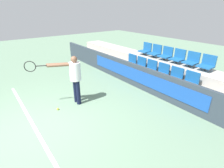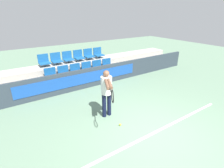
% 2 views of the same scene
% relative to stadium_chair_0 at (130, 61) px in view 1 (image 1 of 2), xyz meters
% --- Properties ---
extents(ground_plane, '(30.00, 30.00, 0.00)m').
position_rel_stadium_chair_0_xyz_m(ground_plane, '(1.42, -4.59, -0.64)').
color(ground_plane, slate).
extents(court_baseline, '(6.07, 0.08, 0.01)m').
position_rel_stadium_chair_0_xyz_m(court_baseline, '(1.42, -4.56, -0.63)').
color(court_baseline, white).
rests_on(court_baseline, ground).
extents(barrier_wall, '(12.22, 0.14, 0.87)m').
position_rel_stadium_chair_0_xyz_m(barrier_wall, '(1.41, -0.67, -0.20)').
color(barrier_wall, '#2D3842').
rests_on(barrier_wall, ground).
extents(bleacher_tier_front, '(11.82, 0.93, 0.41)m').
position_rel_stadium_chair_0_xyz_m(bleacher_tier_front, '(1.42, -0.12, -0.44)').
color(bleacher_tier_front, '#ADA89E').
rests_on(bleacher_tier_front, ground).
extents(bleacher_tier_middle, '(11.82, 0.93, 0.81)m').
position_rel_stadium_chair_0_xyz_m(bleacher_tier_middle, '(1.42, 0.81, -0.23)').
color(bleacher_tier_middle, '#ADA89E').
rests_on(bleacher_tier_middle, ground).
extents(stadium_chair_0, '(0.48, 0.42, 0.54)m').
position_rel_stadium_chair_0_xyz_m(stadium_chair_0, '(0.00, 0.00, 0.00)').
color(stadium_chair_0, '#333333').
rests_on(stadium_chair_0, bleacher_tier_front).
extents(stadium_chair_1, '(0.48, 0.42, 0.54)m').
position_rel_stadium_chair_0_xyz_m(stadium_chair_1, '(0.57, 0.00, 0.00)').
color(stadium_chair_1, '#333333').
rests_on(stadium_chair_1, bleacher_tier_front).
extents(stadium_chair_2, '(0.48, 0.42, 0.54)m').
position_rel_stadium_chair_0_xyz_m(stadium_chair_2, '(1.13, 0.00, 0.00)').
color(stadium_chair_2, '#333333').
rests_on(stadium_chair_2, bleacher_tier_front).
extents(stadium_chair_3, '(0.48, 0.42, 0.54)m').
position_rel_stadium_chair_0_xyz_m(stadium_chair_3, '(1.70, 0.00, 0.00)').
color(stadium_chair_3, '#333333').
rests_on(stadium_chair_3, bleacher_tier_front).
extents(stadium_chair_4, '(0.48, 0.42, 0.54)m').
position_rel_stadium_chair_0_xyz_m(stadium_chair_4, '(2.27, 0.00, 0.00)').
color(stadium_chair_4, '#333333').
rests_on(stadium_chair_4, bleacher_tier_front).
extents(stadium_chair_5, '(0.48, 0.42, 0.54)m').
position_rel_stadium_chair_0_xyz_m(stadium_chair_5, '(2.84, 0.00, 0.00)').
color(stadium_chair_5, '#333333').
rests_on(stadium_chair_5, bleacher_tier_front).
extents(stadium_chair_6, '(0.48, 0.42, 0.54)m').
position_rel_stadium_chair_0_xyz_m(stadium_chair_6, '(0.00, 0.93, 0.41)').
color(stadium_chair_6, '#333333').
rests_on(stadium_chair_6, bleacher_tier_middle).
extents(stadium_chair_7, '(0.48, 0.42, 0.54)m').
position_rel_stadium_chair_0_xyz_m(stadium_chair_7, '(0.57, 0.93, 0.41)').
color(stadium_chair_7, '#333333').
rests_on(stadium_chair_7, bleacher_tier_middle).
extents(stadium_chair_8, '(0.48, 0.42, 0.54)m').
position_rel_stadium_chair_0_xyz_m(stadium_chair_8, '(1.13, 0.93, 0.41)').
color(stadium_chair_8, '#333333').
rests_on(stadium_chair_8, bleacher_tier_middle).
extents(stadium_chair_9, '(0.48, 0.42, 0.54)m').
position_rel_stadium_chair_0_xyz_m(stadium_chair_9, '(1.70, 0.93, 0.41)').
color(stadium_chair_9, '#333333').
rests_on(stadium_chair_9, bleacher_tier_middle).
extents(stadium_chair_10, '(0.48, 0.42, 0.54)m').
position_rel_stadium_chair_0_xyz_m(stadium_chair_10, '(2.27, 0.93, 0.41)').
color(stadium_chair_10, '#333333').
rests_on(stadium_chair_10, bleacher_tier_middle).
extents(stadium_chair_11, '(0.48, 0.42, 0.54)m').
position_rel_stadium_chair_0_xyz_m(stadium_chair_11, '(2.84, 0.93, 0.41)').
color(stadium_chair_11, '#333333').
rests_on(stadium_chair_11, bleacher_tier_middle).
extents(tennis_player, '(0.78, 1.43, 1.54)m').
position_rel_stadium_chair_0_xyz_m(tennis_player, '(0.82, -3.13, 0.32)').
color(tennis_player, black).
rests_on(tennis_player, ground).
extents(tennis_ball, '(0.07, 0.07, 0.07)m').
position_rel_stadium_chair_0_xyz_m(tennis_ball, '(0.89, -3.76, -0.61)').
color(tennis_ball, '#CCDB33').
rests_on(tennis_ball, ground).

